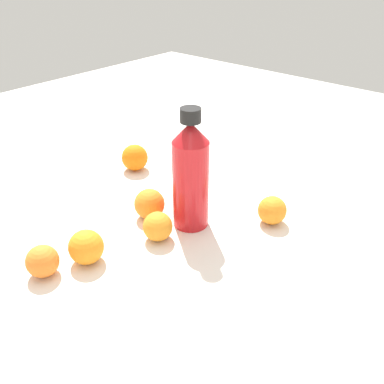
{
  "coord_description": "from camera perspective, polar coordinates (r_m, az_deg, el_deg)",
  "views": [
    {
      "loc": [
        -0.51,
        0.59,
        0.53
      ],
      "look_at": [
        -0.0,
        0.01,
        0.08
      ],
      "focal_mm": 39.97,
      "sensor_mm": 36.0,
      "label": 1
    }
  ],
  "objects": [
    {
      "name": "ground_plane",
      "position": [
        0.94,
        0.22,
        -3.9
      ],
      "size": [
        2.4,
        2.4,
        0.0
      ],
      "primitive_type": "plane",
      "color": "silver"
    },
    {
      "name": "water_bottle",
      "position": [
        0.87,
        0.0,
        2.35
      ],
      "size": [
        0.08,
        0.08,
        0.26
      ],
      "rotation": [
        0.0,
        0.0,
        4.7
      ],
      "color": "red",
      "rests_on": "ground_plane"
    },
    {
      "name": "orange_0",
      "position": [
        0.87,
        -4.6,
        -4.6
      ],
      "size": [
        0.06,
        0.06,
        0.06
      ],
      "primitive_type": "sphere",
      "color": "orange",
      "rests_on": "ground_plane"
    },
    {
      "name": "orange_1",
      "position": [
        0.84,
        -13.94,
        -7.14
      ],
      "size": [
        0.07,
        0.07,
        0.07
      ],
      "primitive_type": "sphere",
      "color": "orange",
      "rests_on": "ground_plane"
    },
    {
      "name": "orange_2",
      "position": [
        1.15,
        -7.65,
        4.58
      ],
      "size": [
        0.07,
        0.07,
        0.07
      ],
      "primitive_type": "sphere",
      "color": "orange",
      "rests_on": "ground_plane"
    },
    {
      "name": "orange_3",
      "position": [
        0.94,
        10.65,
        -2.41
      ],
      "size": [
        0.06,
        0.06,
        0.06
      ],
      "primitive_type": "sphere",
      "color": "orange",
      "rests_on": "ground_plane"
    },
    {
      "name": "orange_4",
      "position": [
        0.83,
        -19.32,
        -8.7
      ],
      "size": [
        0.06,
        0.06,
        0.06
      ],
      "primitive_type": "sphere",
      "color": "orange",
      "rests_on": "ground_plane"
    },
    {
      "name": "orange_5",
      "position": [
        0.94,
        -5.7,
        -1.59
      ],
      "size": [
        0.07,
        0.07,
        0.07
      ],
      "primitive_type": "sphere",
      "color": "orange",
      "rests_on": "ground_plane"
    }
  ]
}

